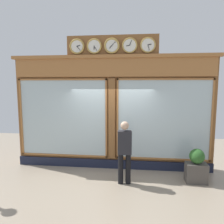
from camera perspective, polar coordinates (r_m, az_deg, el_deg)
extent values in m
cube|color=brown|center=(6.74, 0.15, -0.59)|extent=(6.14, 0.30, 3.42)
cube|color=#191E33|center=(6.97, -0.02, -13.67)|extent=(6.14, 0.08, 0.28)
cube|color=#A56936|center=(6.50, -0.04, 11.80)|extent=(6.02, 0.08, 0.55)
cube|color=#A56936|center=(6.56, -0.02, 14.61)|extent=(6.26, 0.20, 0.10)
cube|color=silver|center=(6.60, 13.57, -2.05)|extent=(2.72, 0.02, 2.37)
cube|color=#A56936|center=(6.50, 13.92, 8.51)|extent=(2.82, 0.04, 0.05)
cube|color=#A56936|center=(6.88, 13.28, -12.06)|extent=(2.82, 0.04, 0.05)
cube|color=#A56936|center=(6.90, 25.10, -2.15)|extent=(0.05, 0.04, 2.47)
cube|color=#A56936|center=(6.56, 1.49, -1.90)|extent=(0.05, 0.04, 2.47)
cube|color=silver|center=(6.95, -12.92, -1.57)|extent=(2.72, 0.02, 2.37)
cube|color=#A56936|center=(6.85, -13.27, 8.46)|extent=(2.82, 0.04, 0.05)
cube|color=#A56936|center=(7.21, -12.69, -11.13)|extent=(2.82, 0.04, 0.05)
cube|color=#A56936|center=(7.50, -23.00, -1.31)|extent=(0.05, 0.04, 2.47)
cube|color=#A56936|center=(6.60, -1.55, -1.85)|extent=(0.05, 0.04, 2.47)
cube|color=brown|center=(6.58, -0.03, -1.87)|extent=(0.20, 0.10, 2.47)
cube|color=brown|center=(6.64, 0.02, 17.15)|extent=(2.74, 0.06, 0.64)
cylinder|color=white|center=(6.53, 9.57, 17.23)|extent=(0.37, 0.02, 0.37)
torus|color=#B79347|center=(6.52, 9.57, 17.23)|extent=(0.45, 0.04, 0.45)
cube|color=black|center=(6.52, 10.04, 17.33)|extent=(0.10, 0.01, 0.04)
cube|color=black|center=(6.50, 9.76, 16.59)|extent=(0.06, 0.01, 0.15)
sphere|color=black|center=(6.51, 9.58, 17.25)|extent=(0.02, 0.02, 0.02)
cylinder|color=white|center=(6.52, 4.74, 17.31)|extent=(0.37, 0.02, 0.37)
torus|color=#B79347|center=(6.52, 4.74, 17.31)|extent=(0.45, 0.04, 0.45)
cube|color=black|center=(6.51, 4.28, 17.25)|extent=(0.10, 0.01, 0.04)
cube|color=black|center=(6.52, 5.00, 17.97)|extent=(0.07, 0.01, 0.15)
sphere|color=black|center=(6.51, 4.74, 17.33)|extent=(0.02, 0.02, 0.02)
cylinder|color=white|center=(6.56, -0.06, 17.27)|extent=(0.37, 0.02, 0.37)
torus|color=#B79347|center=(6.56, -0.07, 17.28)|extent=(0.46, 0.06, 0.46)
cube|color=black|center=(6.55, -0.38, 16.96)|extent=(0.08, 0.01, 0.09)
cube|color=black|center=(6.55, 0.43, 17.78)|extent=(0.12, 0.01, 0.12)
sphere|color=black|center=(6.54, -0.08, 17.30)|extent=(0.02, 0.02, 0.02)
cylinder|color=white|center=(6.64, -4.78, 17.13)|extent=(0.37, 0.02, 0.37)
torus|color=#B79347|center=(6.64, -4.78, 17.13)|extent=(0.45, 0.05, 0.45)
cube|color=black|center=(6.62, -4.81, 16.72)|extent=(0.02, 0.01, 0.10)
cube|color=black|center=(6.61, -4.43, 16.59)|extent=(0.09, 0.01, 0.14)
sphere|color=black|center=(6.62, -4.81, 17.15)|extent=(0.02, 0.02, 0.02)
cylinder|color=white|center=(6.76, -9.34, 16.88)|extent=(0.37, 0.02, 0.37)
torus|color=#B79347|center=(6.76, -9.35, 16.89)|extent=(0.46, 0.05, 0.46)
cube|color=black|center=(6.74, -8.97, 17.04)|extent=(0.10, 0.01, 0.04)
cube|color=black|center=(6.72, -8.93, 16.43)|extent=(0.11, 0.01, 0.13)
sphere|color=black|center=(6.75, -9.39, 16.91)|extent=(0.02, 0.02, 0.02)
cylinder|color=black|center=(5.90, 2.32, -14.88)|extent=(0.14, 0.14, 0.82)
cylinder|color=black|center=(5.91, 4.32, -14.85)|extent=(0.14, 0.14, 0.82)
cube|color=#232328|center=(5.67, 3.38, -8.12)|extent=(0.38, 0.26, 0.62)
sphere|color=tan|center=(5.57, 3.41, -3.65)|extent=(0.22, 0.22, 0.22)
cube|color=#4C4742|center=(6.44, 21.53, -14.85)|extent=(0.56, 0.36, 0.53)
sphere|color=#285623|center=(6.28, 21.74, -10.90)|extent=(0.40, 0.40, 0.40)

